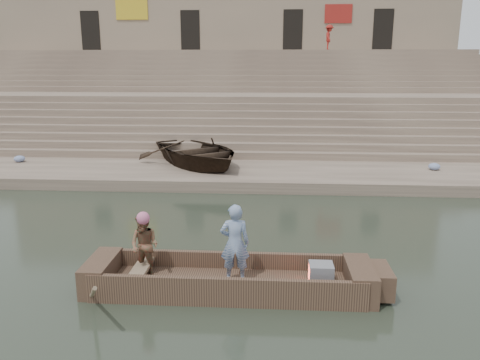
# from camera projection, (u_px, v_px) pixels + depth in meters

# --- Properties ---
(ground) EXTENTS (120.00, 120.00, 0.00)m
(ground) POSITION_uv_depth(u_px,v_px,m) (108.00, 262.00, 10.75)
(ground) COLOR #252E23
(ground) RESTS_ON ground
(lower_landing) EXTENTS (32.00, 4.00, 0.40)m
(lower_landing) POSITION_uv_depth(u_px,v_px,m) (177.00, 174.00, 18.46)
(lower_landing) COLOR gray
(lower_landing) RESTS_ON ground
(mid_landing) EXTENTS (32.00, 3.00, 2.80)m
(mid_landing) POSITION_uv_depth(u_px,v_px,m) (203.00, 121.00, 25.44)
(mid_landing) COLOR gray
(mid_landing) RESTS_ON ground
(upper_landing) EXTENTS (32.00, 3.00, 5.20)m
(upper_landing) POSITION_uv_depth(u_px,v_px,m) (217.00, 91.00, 31.94)
(upper_landing) COLOR gray
(upper_landing) RESTS_ON ground
(ghat_steps) EXTENTS (32.00, 11.00, 5.20)m
(ghat_steps) POSITION_uv_depth(u_px,v_px,m) (207.00, 110.00, 26.98)
(ghat_steps) COLOR gray
(ghat_steps) RESTS_ON ground
(building_wall) EXTENTS (32.00, 5.07, 11.20)m
(building_wall) POSITION_uv_depth(u_px,v_px,m) (223.00, 46.00, 35.09)
(building_wall) COLOR gray
(building_wall) RESTS_ON ground
(main_rowboat) EXTENTS (5.00, 1.30, 0.22)m
(main_rowboat) POSITION_uv_depth(u_px,v_px,m) (228.00, 286.00, 9.38)
(main_rowboat) COLOR brown
(main_rowboat) RESTS_ON ground
(rowboat_trim) EXTENTS (6.04, 2.63, 1.94)m
(rowboat_trim) POSITION_uv_depth(u_px,v_px,m) (239.00, 277.00, 9.31)
(rowboat_trim) COLOR brown
(rowboat_trim) RESTS_ON ground
(standing_man) EXTENTS (0.60, 0.42, 1.56)m
(standing_man) POSITION_uv_depth(u_px,v_px,m) (235.00, 243.00, 9.17)
(standing_man) COLOR navy
(standing_man) RESTS_ON main_rowboat
(rowing_man) EXTENTS (0.73, 0.65, 1.27)m
(rowing_man) POSITION_uv_depth(u_px,v_px,m) (144.00, 246.00, 9.44)
(rowing_man) COLOR #22683D
(rowing_man) RESTS_ON main_rowboat
(television) EXTENTS (0.46, 0.42, 0.40)m
(television) POSITION_uv_depth(u_px,v_px,m) (320.00, 274.00, 9.19)
(television) COLOR slate
(television) RESTS_ON main_rowboat
(beached_rowboat) EXTENTS (6.02, 6.36, 1.07)m
(beached_rowboat) POSITION_uv_depth(u_px,v_px,m) (197.00, 152.00, 18.97)
(beached_rowboat) COLOR #2D2116
(beached_rowboat) RESTS_ON lower_landing
(pedestrian) EXTENTS (0.69, 1.05, 1.54)m
(pedestrian) POSITION_uv_depth(u_px,v_px,m) (329.00, 37.00, 29.81)
(pedestrian) COLOR maroon
(pedestrian) RESTS_ON upper_landing
(cloth_bundles) EXTENTS (17.11, 0.88, 0.26)m
(cloth_bundles) POSITION_uv_depth(u_px,v_px,m) (219.00, 162.00, 18.95)
(cloth_bundles) COLOR #3F5999
(cloth_bundles) RESTS_ON lower_landing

